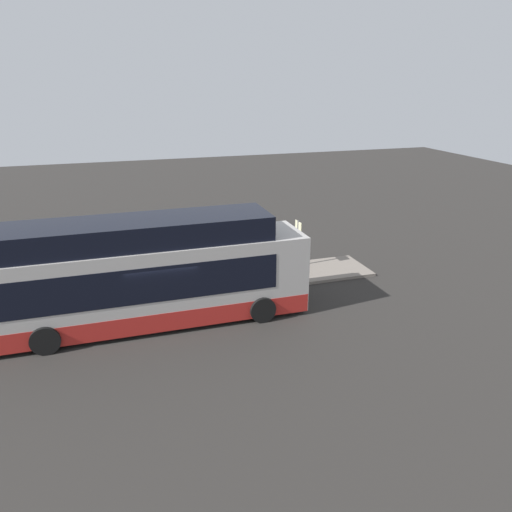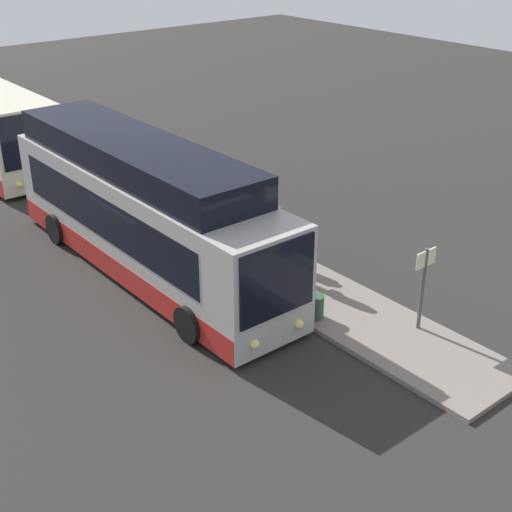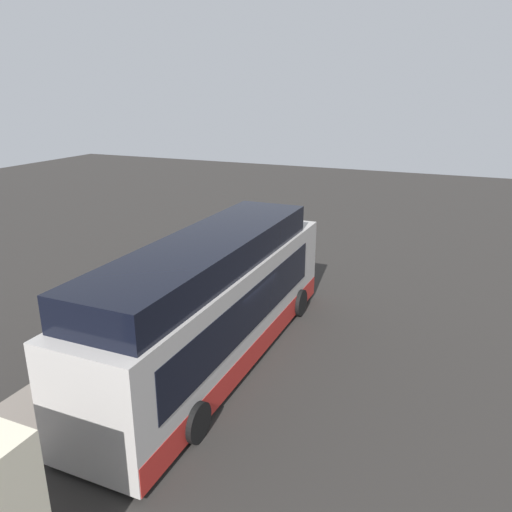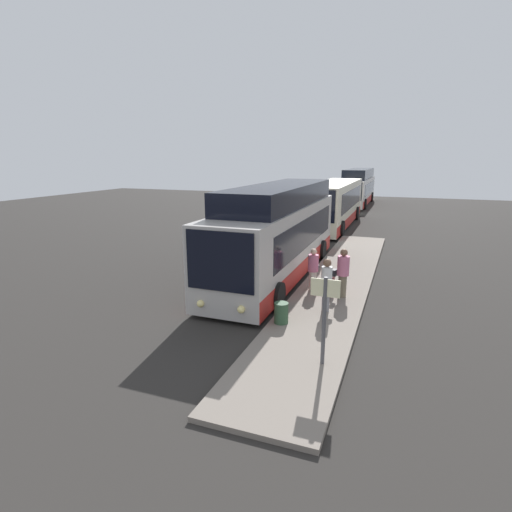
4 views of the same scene
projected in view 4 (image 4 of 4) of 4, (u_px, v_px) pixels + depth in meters
The scene contains 11 objects.
ground at pixel (271, 277), 17.54m from camera, with size 80.00×80.00×0.00m, color #2B2826.
platform at pixel (338, 282), 16.53m from camera, with size 20.00×2.63×0.13m.
bus_lead at pixel (278, 235), 17.44m from camera, with size 11.72×2.83×3.96m.
bus_second at pixel (334, 204), 30.18m from camera, with size 12.53×2.90×3.29m.
bus_third at pixel (358, 189), 43.97m from camera, with size 12.36×2.78×3.85m.
passenger_boarding at pixel (313, 268), 15.27m from camera, with size 0.60×0.43×1.62m.
passenger_waiting at pixel (343, 271), 14.44m from camera, with size 0.50×0.66×1.80m.
passenger_with_bags at pixel (327, 283), 13.09m from camera, with size 0.59×0.44×1.79m.
suitcase at pixel (330, 284), 14.96m from camera, with size 0.41×0.27×0.95m.
sign_post at pixel (325, 310), 9.59m from camera, with size 0.10×0.70×2.24m.
trash_bin at pixel (281, 313), 12.28m from camera, with size 0.44×0.44×0.65m.
Camera 4 is at (15.96, 5.29, 5.12)m, focal length 28.00 mm.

